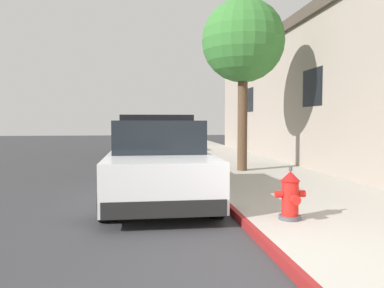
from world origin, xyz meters
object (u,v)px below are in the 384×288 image
at_px(street_tree, 243,42).
at_px(fire_hydrant, 290,195).
at_px(police_cruiser, 157,161).
at_px(parked_car_silver_ahead, 151,138).

bearing_deg(street_tree, fire_hydrant, -97.97).
bearing_deg(police_cruiser, fire_hydrant, -54.23).
distance_m(parked_car_silver_ahead, fire_hydrant, 13.52).
bearing_deg(police_cruiser, street_tree, 49.77).
relative_size(police_cruiser, street_tree, 0.99).
height_order(police_cruiser, street_tree, street_tree).
distance_m(parked_car_silver_ahead, street_tree, 8.79).
bearing_deg(street_tree, police_cruiser, -130.23).
relative_size(parked_car_silver_ahead, street_tree, 0.99).
xyz_separation_m(parked_car_silver_ahead, fire_hydrant, (1.63, -13.42, -0.26)).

